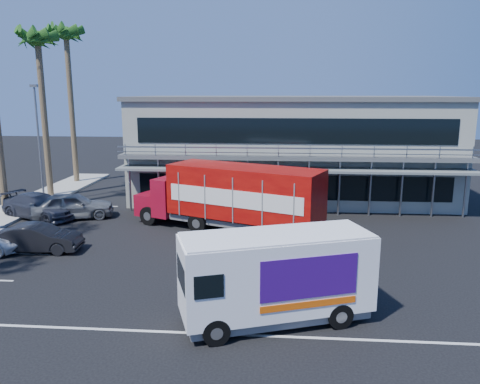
{
  "coord_description": "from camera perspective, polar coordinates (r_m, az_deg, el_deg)",
  "views": [
    {
      "loc": [
        1.96,
        -19.58,
        7.58
      ],
      "look_at": [
        -0.0,
        5.04,
        2.3
      ],
      "focal_mm": 35.0,
      "sensor_mm": 36.0,
      "label": 1
    }
  ],
  "objects": [
    {
      "name": "building",
      "position": [
        34.76,
        6.27,
        5.51
      ],
      "size": [
        22.4,
        12.0,
        7.3
      ],
      "color": "#999D90",
      "rests_on": "ground"
    },
    {
      "name": "palm_f",
      "position": [
        41.91,
        -20.38,
        16.67
      ],
      "size": [
        2.8,
        2.8,
        13.25
      ],
      "color": "brown",
      "rests_on": "ground"
    },
    {
      "name": "parked_car_e",
      "position": [
        30.27,
        -19.72,
        -1.57
      ],
      "size": [
        5.14,
        3.46,
        1.63
      ],
      "primitive_type": "imported",
      "rotation": [
        0.0,
        0.0,
        1.93
      ],
      "color": "slate",
      "rests_on": "ground"
    },
    {
      "name": "parked_car_d",
      "position": [
        31.17,
        -23.23,
        -1.59
      ],
      "size": [
        5.57,
        3.92,
        1.5
      ],
      "primitive_type": "imported",
      "rotation": [
        0.0,
        0.0,
        1.18
      ],
      "color": "#2E313D",
      "rests_on": "ground"
    },
    {
      "name": "white_van",
      "position": [
        15.75,
        4.41,
        -10.19
      ],
      "size": [
        6.65,
        4.11,
        3.07
      ],
      "rotation": [
        0.0,
        0.0,
        0.34
      ],
      "color": "white",
      "rests_on": "ground"
    },
    {
      "name": "light_pole_far",
      "position": [
        34.72,
        -23.34,
        6.0
      ],
      "size": [
        0.5,
        0.25,
        8.09
      ],
      "color": "gray",
      "rests_on": "ground"
    },
    {
      "name": "palm_e",
      "position": [
        36.71,
        -23.38,
        15.79
      ],
      "size": [
        2.8,
        2.8,
        12.25
      ],
      "color": "brown",
      "rests_on": "ground"
    },
    {
      "name": "ground",
      "position": [
        21.09,
        -1.1,
        -9.01
      ],
      "size": [
        120.0,
        120.0,
        0.0
      ],
      "primitive_type": "plane",
      "color": "black",
      "rests_on": "ground"
    },
    {
      "name": "parked_car_b",
      "position": [
        24.72,
        -23.39,
        -5.19
      ],
      "size": [
        4.17,
        1.71,
        1.34
      ],
      "primitive_type": "imported",
      "rotation": [
        0.0,
        0.0,
        1.64
      ],
      "color": "black",
      "rests_on": "ground"
    },
    {
      "name": "red_truck",
      "position": [
        25.6,
        -0.94,
        -0.46
      ],
      "size": [
        11.05,
        6.63,
        3.69
      ],
      "rotation": [
        0.0,
        0.0,
        -0.41
      ],
      "color": "maroon",
      "rests_on": "ground"
    }
  ]
}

